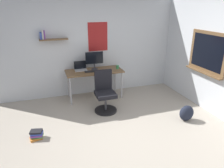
{
  "coord_description": "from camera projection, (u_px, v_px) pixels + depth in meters",
  "views": [
    {
      "loc": [
        -1.07,
        -3.0,
        2.33
      ],
      "look_at": [
        0.13,
        0.72,
        0.85
      ],
      "focal_mm": 33.46,
      "sensor_mm": 36.0,
      "label": 1
    }
  ],
  "objects": [
    {
      "name": "coffee_mug",
      "position": [
        117.0,
        67.0,
        5.52
      ],
      "size": [
        0.08,
        0.08,
        0.09
      ],
      "primitive_type": "cylinder",
      "color": "#338C4C",
      "rests_on": "desk"
    },
    {
      "name": "wall_back",
      "position": [
        87.0,
        47.0,
        5.52
      ],
      "size": [
        5.0,
        0.3,
        2.6
      ],
      "color": "silver",
      "rests_on": "ground"
    },
    {
      "name": "monitor_primary",
      "position": [
        94.0,
        59.0,
        5.39
      ],
      "size": [
        0.46,
        0.17,
        0.46
      ],
      "color": "#38383D",
      "rests_on": "desk"
    },
    {
      "name": "keyboard",
      "position": [
        92.0,
        71.0,
        5.29
      ],
      "size": [
        0.37,
        0.13,
        0.02
      ],
      "primitive_type": "cube",
      "color": "black",
      "rests_on": "desk"
    },
    {
      "name": "book_stack_on_floor",
      "position": [
        37.0,
        135.0,
        3.87
      ],
      "size": [
        0.26,
        0.22,
        0.16
      ],
      "color": "orange",
      "rests_on": "ground"
    },
    {
      "name": "ground_plane",
      "position": [
        117.0,
        142.0,
        3.8
      ],
      "size": [
        5.2,
        5.2,
        0.0
      ],
      "primitive_type": "plane",
      "color": "#ADA393",
      "rests_on": "ground"
    },
    {
      "name": "desk",
      "position": [
        94.0,
        73.0,
        5.41
      ],
      "size": [
        1.45,
        0.64,
        0.75
      ],
      "color": "brown",
      "rests_on": "ground"
    },
    {
      "name": "laptop",
      "position": [
        81.0,
        68.0,
        5.41
      ],
      "size": [
        0.31,
        0.21,
        0.23
      ],
      "color": "#ADAFB5",
      "rests_on": "desk"
    },
    {
      "name": "backpack",
      "position": [
        187.0,
        113.0,
        4.45
      ],
      "size": [
        0.32,
        0.22,
        0.34
      ],
      "primitive_type": "ellipsoid",
      "color": "#1E2333",
      "rests_on": "ground"
    },
    {
      "name": "office_chair",
      "position": [
        105.0,
        94.0,
        4.81
      ],
      "size": [
        0.52,
        0.52,
        0.95
      ],
      "color": "black",
      "rests_on": "ground"
    },
    {
      "name": "computer_mouse",
      "position": [
        103.0,
        70.0,
        5.37
      ],
      "size": [
        0.1,
        0.06,
        0.03
      ],
      "primitive_type": "ellipsoid",
      "color": "#262628",
      "rests_on": "desk"
    }
  ]
}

